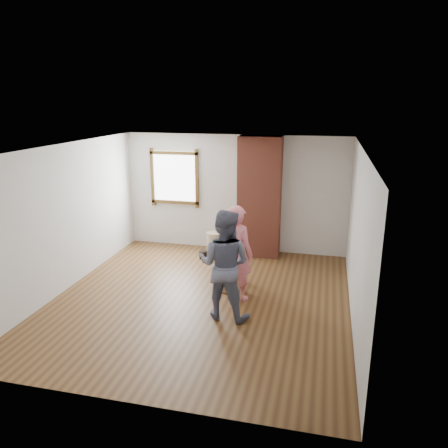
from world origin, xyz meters
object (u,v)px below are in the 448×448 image
Objects in this scene: person_pink at (237,253)px; dining_chair_left at (231,262)px; man at (224,265)px; dining_chair_right at (234,254)px; stoneware_crock at (215,242)px; side_table at (227,270)px.

dining_chair_left is at bearing -35.84° from person_pink.
dining_chair_right is at bearing -76.98° from man.
stoneware_crock is 1.81m from dining_chair_right.
dining_chair_right is at bearing 98.21° from dining_chair_left.
side_table is 0.34× the size of man.
side_table is at bearing -96.83° from dining_chair_right.
side_table is at bearing -69.12° from stoneware_crock.
man is at bearing -80.09° from side_table.
dining_chair_right is 0.66m from person_pink.
man is at bearing -86.76° from dining_chair_right.
man is at bearing -77.26° from dining_chair_left.
dining_chair_right is 0.59× the size of man.
man reaches higher than stoneware_crock.
stoneware_crock is 2.45m from person_pink.
stoneware_crock is 2.09m from dining_chair_left.
person_pink is at bearing -87.04° from man.
dining_chair_left is 0.58× the size of person_pink.
man is 0.70m from person_pink.
stoneware_crock is at bearing -65.21° from man.
dining_chair_left is 0.93× the size of dining_chair_right.
person_pink is at bearing -52.01° from dining_chair_left.
dining_chair_right is 1.32m from man.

